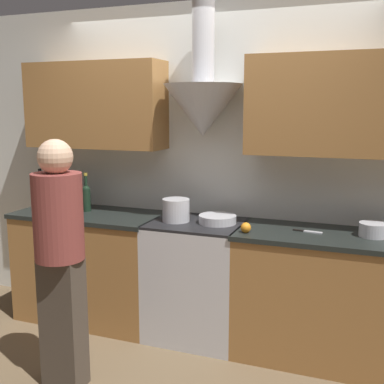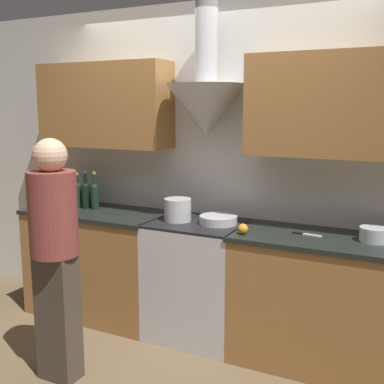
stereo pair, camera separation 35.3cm
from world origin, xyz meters
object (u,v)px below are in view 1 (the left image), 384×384
wine_bottle_0 (41,191)px  stock_pot (176,210)px  wine_bottle_1 (50,193)px  wine_bottle_2 (59,193)px  wine_bottle_4 (77,195)px  orange_fruit (246,228)px  wine_bottle_3 (67,195)px  person_foreground_left (60,252)px  saucepan (373,230)px  mixing_bowl (217,219)px  stove_range (197,279)px  wine_bottle_5 (86,196)px

wine_bottle_0 → stock_pot: size_ratio=1.61×
wine_bottle_1 → wine_bottle_2: size_ratio=0.94×
wine_bottle_2 → stock_pot: size_ratio=1.63×
wine_bottle_0 → wine_bottle_4: bearing=-2.3°
wine_bottle_2 → stock_pot: (1.12, -0.07, -0.05)m
wine_bottle_2 → orange_fruit: (1.71, -0.22, -0.10)m
wine_bottle_3 → person_foreground_left: person_foreground_left is taller
stock_pot → orange_fruit: size_ratio=2.87×
saucepan → person_foreground_left: 2.07m
orange_fruit → wine_bottle_1: bearing=172.9°
wine_bottle_4 → saucepan: (2.36, -0.00, -0.08)m
mixing_bowl → stove_range: bearing=-172.0°
wine_bottle_2 → wine_bottle_5: 0.28m
wine_bottle_0 → mixing_bowl: wine_bottle_0 is taller
wine_bottle_2 → wine_bottle_3: size_ratio=1.11×
wine_bottle_3 → orange_fruit: bearing=-7.1°
mixing_bowl → person_foreground_left: 1.21m
stove_range → wine_bottle_5: bearing=177.9°
wine_bottle_1 → wine_bottle_2: bearing=-5.6°
wine_bottle_1 → wine_bottle_4: bearing=-3.1°
orange_fruit → wine_bottle_0: bearing=173.3°
wine_bottle_2 → mixing_bowl: bearing=-0.8°
wine_bottle_1 → wine_bottle_3: 0.20m
stock_pot → wine_bottle_5: bearing=175.5°
wine_bottle_1 → wine_bottle_2: 0.10m
stove_range → wine_bottle_1: 1.50m
wine_bottle_1 → wine_bottle_4: (0.28, -0.02, 0.00)m
stove_range → stock_pot: size_ratio=4.41×
wine_bottle_4 → wine_bottle_5: 0.10m
stock_pot → person_foreground_left: bearing=-113.4°
wine_bottle_4 → person_foreground_left: size_ratio=0.20×
wine_bottle_0 → wine_bottle_1: (0.10, 0.00, -0.01)m
wine_bottle_2 → saucepan: (2.54, -0.01, -0.09)m
mixing_bowl → stock_pot: bearing=-170.7°
orange_fruit → person_foreground_left: 1.26m
wine_bottle_5 → saucepan: 2.26m
wine_bottle_0 → person_foreground_left: 1.37m
mixing_bowl → wine_bottle_0: bearing=179.0°
wine_bottle_4 → mixing_bowl: wine_bottle_4 is taller
stock_pot → saucepan: size_ratio=1.11×
mixing_bowl → orange_fruit: (0.27, -0.20, 0.01)m
stove_range → wine_bottle_4: bearing=178.1°
wine_bottle_2 → mixing_bowl: size_ratio=1.20×
stove_range → wine_bottle_5: (-1.00, 0.04, 0.58)m
wine_bottle_0 → stock_pot: bearing=-3.5°
wine_bottle_2 → orange_fruit: 1.73m
stock_pot → wine_bottle_0: bearing=176.5°
person_foreground_left → wine_bottle_2: bearing=126.1°
wine_bottle_5 → orange_fruit: size_ratio=4.46×
wine_bottle_3 → wine_bottle_4: (0.09, 0.01, 0.00)m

